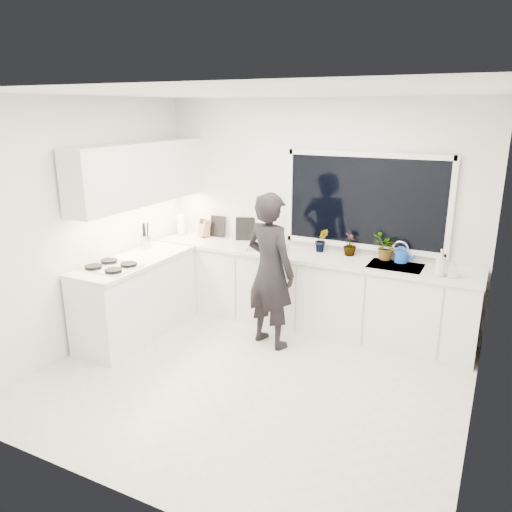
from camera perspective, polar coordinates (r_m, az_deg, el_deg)
The scene contains 25 objects.
floor at distance 5.08m, azimuth -0.71°, elevation -14.01°, with size 4.00×3.50×0.02m, color beige.
wall_back at distance 6.12m, azimuth 6.89°, elevation 4.87°, with size 4.00×0.02×2.70m, color white.
wall_left at distance 5.73m, azimuth -18.92°, elevation 3.30°, with size 0.02×3.50×2.70m, color white.
wall_right at distance 4.07m, azimuth 25.24°, elevation -2.60°, with size 0.02×3.50×2.70m, color white.
ceiling at distance 4.38m, azimuth -0.84°, elevation 18.31°, with size 4.00×3.50×0.02m, color white.
window at distance 5.88m, azimuth 12.37°, elevation 6.11°, with size 1.80×0.02×1.00m, color black.
base_cabinets_back at distance 6.09m, azimuth 5.59°, elevation -4.06°, with size 3.92×0.58×0.88m, color white.
base_cabinets_left at distance 6.01m, azimuth -13.46°, elevation -4.74°, with size 0.58×1.60×0.88m, color white.
countertop_back at distance 5.94m, azimuth 5.68°, elevation 0.07°, with size 3.94×0.62×0.04m, color silver.
countertop_left at distance 5.86m, azimuth -13.76°, elevation -0.54°, with size 0.62×1.60×0.04m, color silver.
upper_cabinets at distance 6.01m, azimuth -13.10°, elevation 9.19°, with size 0.34×2.10×0.70m, color white.
sink at distance 5.68m, azimuth 15.62°, elevation -1.55°, with size 0.58×0.42×0.14m, color silver.
faucet at distance 5.83m, azimuth 16.14°, elevation 0.50°, with size 0.03×0.03×0.22m, color silver.
stovetop at distance 5.62m, azimuth -16.23°, elevation -1.11°, with size 0.56×0.48×0.03m, color black.
person at distance 5.45m, azimuth 1.63°, elevation -1.70°, with size 0.63×0.42×1.74m, color black.
pizza_tray at distance 6.09m, azimuth 1.38°, elevation 0.92°, with size 0.48×0.35×0.03m, color silver.
pizza at distance 6.09m, azimuth 1.39°, elevation 1.07°, with size 0.44×0.31×0.01m, color #AA2816.
watering_can at distance 5.80m, azimuth 16.25°, elevation -0.05°, with size 0.14×0.14×0.13m, color blue.
paper_towel_roll at distance 6.85m, azimuth -8.54°, elevation 3.48°, with size 0.11×0.11×0.26m, color white.
knife_block at distance 6.70m, azimuth -5.94°, elevation 3.11°, with size 0.13×0.10×0.22m, color olive.
utensil_crock at distance 6.28m, azimuth -12.44°, elevation 1.62°, with size 0.13×0.13×0.16m, color silver.
picture_frame_large at distance 6.69m, azimuth -4.39°, elevation 3.41°, with size 0.22×0.02×0.28m, color black.
picture_frame_small at distance 6.49m, azimuth -1.24°, elevation 3.13°, with size 0.25×0.02×0.30m, color black.
herb_plants at distance 5.85m, azimuth 12.49°, elevation 1.20°, with size 1.03×0.35×0.30m.
soap_bottles at distance 5.42m, azimuth 20.71°, elevation -0.95°, with size 0.23×0.13×0.28m.
Camera 1 is at (2.03, -3.88, 2.57)m, focal length 35.00 mm.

